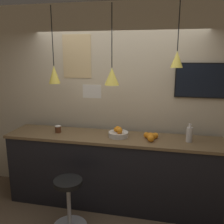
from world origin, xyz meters
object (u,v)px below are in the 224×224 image
(bar_stool, at_px, (69,198))
(juice_bottle, at_px, (189,134))
(spread_jar, at_px, (58,129))
(mounted_tv, at_px, (201,81))
(fruit_bowl, at_px, (118,133))

(bar_stool, height_order, juice_bottle, juice_bottle)
(bar_stool, xyz_separation_m, juice_bottle, (1.45, 0.64, 0.73))
(bar_stool, xyz_separation_m, spread_jar, (-0.40, 0.64, 0.68))
(spread_jar, xyz_separation_m, mounted_tv, (1.98, 0.36, 0.72))
(fruit_bowl, height_order, mounted_tv, mounted_tv)
(fruit_bowl, bearing_deg, spread_jar, 179.76)
(bar_stool, distance_m, juice_bottle, 1.75)
(mounted_tv, bearing_deg, juice_bottle, -109.79)
(juice_bottle, bearing_deg, bar_stool, -156.21)
(fruit_bowl, distance_m, juice_bottle, 0.95)
(bar_stool, bearing_deg, mounted_tv, 32.33)
(fruit_bowl, bearing_deg, juice_bottle, 0.23)
(bar_stool, height_order, fruit_bowl, fruit_bowl)
(bar_stool, relative_size, spread_jar, 6.57)
(fruit_bowl, height_order, juice_bottle, juice_bottle)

